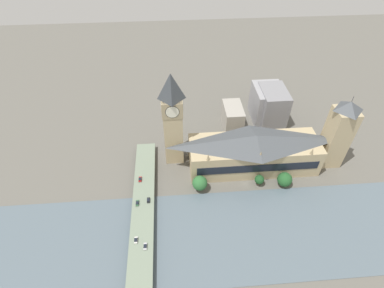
# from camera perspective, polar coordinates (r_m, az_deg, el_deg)

# --- Properties ---
(ground_plane) EXTENTS (600.00, 600.00, 0.00)m
(ground_plane) POSITION_cam_1_polar(r_m,az_deg,el_deg) (207.03, 10.08, -7.52)
(ground_plane) COLOR #605E56
(river_water) EXTENTS (60.64, 360.00, 0.30)m
(river_water) POSITION_cam_1_polar(r_m,az_deg,el_deg) (186.86, 12.47, -16.01)
(river_water) COLOR slate
(river_water) RESTS_ON ground_plane
(parliament_hall) EXTENTS (27.89, 88.30, 28.23)m
(parliament_hall) POSITION_cam_1_polar(r_m,az_deg,el_deg) (209.71, 11.72, -1.38)
(parliament_hall) COLOR tan
(parliament_hall) RESTS_ON ground_plane
(clock_tower) EXTENTS (13.79, 13.79, 69.27)m
(clock_tower) POSITION_cam_1_polar(r_m,az_deg,el_deg) (197.01, -3.70, 5.05)
(clock_tower) COLOR tan
(clock_tower) RESTS_ON ground_plane
(victoria_tower) EXTENTS (14.31, 14.31, 56.02)m
(victoria_tower) POSITION_cam_1_polar(r_m,az_deg,el_deg) (223.03, 25.99, 1.73)
(victoria_tower) COLOR tan
(victoria_tower) RESTS_ON ground_plane
(road_bridge) EXTENTS (153.28, 13.47, 4.89)m
(road_bridge) POSITION_cam_1_polar(r_m,az_deg,el_deg) (179.09, -9.57, -16.99)
(road_bridge) COLOR #5D6A59
(road_bridge) RESTS_ON ground_plane
(car_northbound_lead) EXTENTS (4.07, 1.91, 1.39)m
(car_northbound_lead) POSITION_cam_1_polar(r_m,az_deg,el_deg) (176.62, -10.64, -17.55)
(car_northbound_lead) COLOR silver
(car_northbound_lead) RESTS_ON road_bridge
(car_northbound_mid) EXTENTS (4.28, 1.86, 1.25)m
(car_northbound_mid) POSITION_cam_1_polar(r_m,az_deg,el_deg) (190.44, -10.38, -11.00)
(car_northbound_mid) COLOR #2D5638
(car_northbound_mid) RESTS_ON road_bridge
(car_northbound_tail) EXTENTS (4.33, 1.90, 1.38)m
(car_northbound_tail) POSITION_cam_1_polar(r_m,az_deg,el_deg) (202.23, -9.86, -6.62)
(car_northbound_tail) COLOR maroon
(car_northbound_tail) RESTS_ON road_bridge
(car_southbound_lead) EXTENTS (3.92, 1.82, 1.28)m
(car_southbound_lead) POSITION_cam_1_polar(r_m,az_deg,el_deg) (190.68, -8.30, -10.53)
(car_southbound_lead) COLOR black
(car_southbound_lead) RESTS_ON road_bridge
(car_southbound_mid) EXTENTS (4.12, 1.83, 1.30)m
(car_southbound_mid) POSITION_cam_1_polar(r_m,az_deg,el_deg) (174.00, -8.91, -18.69)
(car_southbound_mid) COLOR silver
(car_southbound_mid) RESTS_ON road_bridge
(city_block_west) EXTENTS (24.77, 14.40, 19.94)m
(city_block_west) POSITION_cam_1_polar(r_m,az_deg,el_deg) (242.99, 7.71, 5.04)
(city_block_west) COLOR #A39E93
(city_block_west) RESTS_ON ground_plane
(city_block_center) EXTENTS (29.29, 20.10, 29.14)m
(city_block_center) POSITION_cam_1_polar(r_m,az_deg,el_deg) (254.13, 14.94, 7.04)
(city_block_center) COLOR gray
(city_block_center) RESTS_ON ground_plane
(city_block_east) EXTENTS (28.88, 22.66, 28.23)m
(city_block_east) POSITION_cam_1_polar(r_m,az_deg,el_deg) (256.76, 14.05, 7.51)
(city_block_east) COLOR #939399
(city_block_east) RESTS_ON ground_plane
(tree_embankment_near) EXTENTS (9.84, 9.84, 12.24)m
(tree_embankment_near) POSITION_cam_1_polar(r_m,az_deg,el_deg) (194.97, 1.49, -7.45)
(tree_embankment_near) COLOR brown
(tree_embankment_near) RESTS_ON ground_plane
(tree_embankment_mid) EXTENTS (6.31, 6.31, 8.55)m
(tree_embankment_mid) POSITION_cam_1_polar(r_m,az_deg,el_deg) (204.34, 12.70, -6.61)
(tree_embankment_mid) COLOR brown
(tree_embankment_mid) RESTS_ON ground_plane
(tree_embankment_far) EXTENTS (9.74, 9.74, 11.11)m
(tree_embankment_far) POSITION_cam_1_polar(r_m,az_deg,el_deg) (207.50, 17.23, -6.46)
(tree_embankment_far) COLOR brown
(tree_embankment_far) RESTS_ON ground_plane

